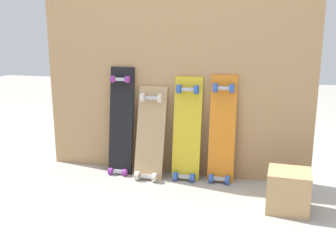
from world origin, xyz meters
TOP-DOWN VIEW (x-y plane):
  - ground_plane at (0.00, 0.00)m, footprint 12.00×12.00m
  - plywood_wall_panel at (0.00, 0.07)m, footprint 1.98×0.04m
  - skateboard_black at (-0.38, -0.03)m, footprint 0.18×0.19m
  - skateboard_natural at (-0.14, -0.06)m, footprint 0.21×0.25m
  - skateboard_yellow at (0.13, -0.02)m, footprint 0.20×0.18m
  - skateboard_orange at (0.37, -0.01)m, footprint 0.18×0.16m
  - wooden_crate at (0.82, -0.39)m, footprint 0.25×0.25m

SIDE VIEW (x-z plane):
  - ground_plane at x=0.00m, z-range 0.00..0.00m
  - wooden_crate at x=0.82m, z-range 0.00..0.24m
  - skateboard_natural at x=-0.14m, z-range -0.07..0.66m
  - skateboard_yellow at x=0.13m, z-range -0.06..0.73m
  - skateboard_orange at x=0.37m, z-range -0.06..0.75m
  - skateboard_black at x=-0.38m, z-range -0.07..0.79m
  - plywood_wall_panel at x=0.00m, z-range 0.00..1.44m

